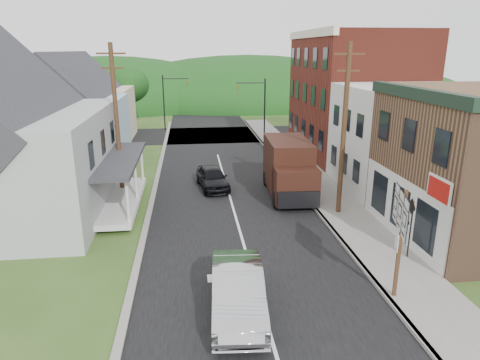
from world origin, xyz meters
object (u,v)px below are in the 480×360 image
object	(u,v)px
delivery_van	(289,169)
warning_sign	(411,220)
dark_sedan	(212,178)
route_sign_cluster	(400,229)
silver_sedan	(238,291)

from	to	relation	value
delivery_van	warning_sign	size ratio (longest dim) A/B	2.31
dark_sedan	route_sign_cluster	bearing A→B (deg)	-75.31
dark_sedan	silver_sedan	bearing A→B (deg)	-97.68
silver_sedan	dark_sedan	xyz separation A→B (m)	(-0.07, 13.78, -0.10)
silver_sedan	dark_sedan	size ratio (longest dim) A/B	1.18
silver_sedan	route_sign_cluster	bearing A→B (deg)	5.72
silver_sedan	warning_sign	size ratio (longest dim) A/B	1.85
route_sign_cluster	dark_sedan	bearing A→B (deg)	129.08
dark_sedan	delivery_van	distance (m)	5.04
silver_sedan	warning_sign	bearing A→B (deg)	25.15
silver_sedan	route_sign_cluster	distance (m)	5.93
delivery_van	warning_sign	world-z (taller)	delivery_van
delivery_van	warning_sign	xyz separation A→B (m)	(3.11, -8.90, 0.14)
dark_sedan	warning_sign	size ratio (longest dim) A/B	1.57
dark_sedan	warning_sign	bearing A→B (deg)	-62.74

